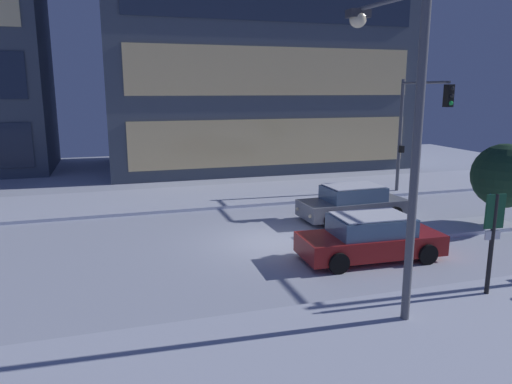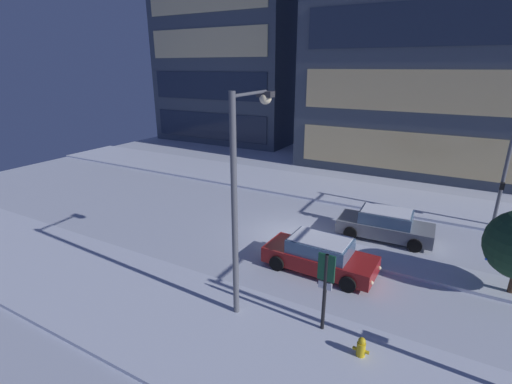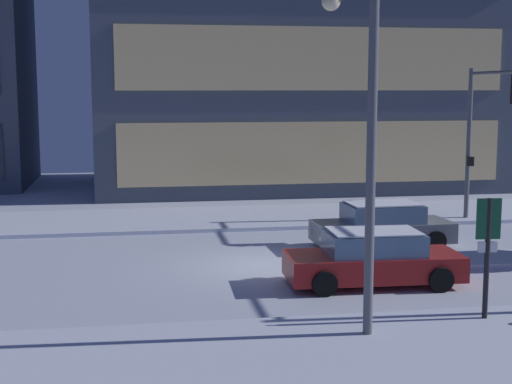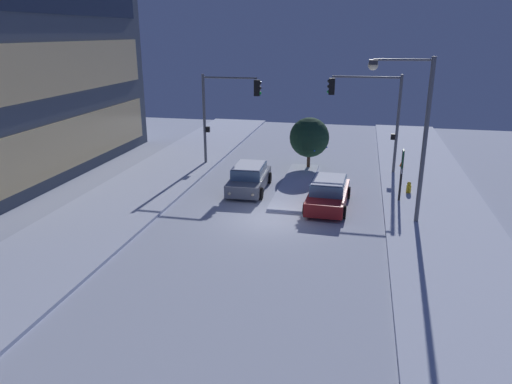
{
  "view_description": "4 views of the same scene",
  "coord_description": "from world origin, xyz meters",
  "px_view_note": "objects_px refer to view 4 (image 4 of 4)",
  "views": [
    {
      "loc": [
        -5.6,
        -15.81,
        5.45
      ],
      "look_at": [
        -0.37,
        1.2,
        1.65
      ],
      "focal_mm": 33.65,
      "sensor_mm": 36.0,
      "label": 1
    },
    {
      "loc": [
        6.67,
        -15.9,
        8.26
      ],
      "look_at": [
        -2.29,
        0.3,
        1.89
      ],
      "focal_mm": 25.7,
      "sensor_mm": 36.0,
      "label": 2
    },
    {
      "loc": [
        -3.94,
        -21.38,
        5.26
      ],
      "look_at": [
        -0.25,
        0.77,
        2.12
      ],
      "focal_mm": 52.63,
      "sensor_mm": 36.0,
      "label": 3
    },
    {
      "loc": [
        -21.33,
        -3.96,
        8.56
      ],
      "look_at": [
        -0.12,
        0.67,
        1.36
      ],
      "focal_mm": 33.92,
      "sensor_mm": 36.0,
      "label": 4
    }
  ],
  "objects_px": {
    "car_far": "(249,178)",
    "car_near": "(328,193)",
    "traffic_light_corner_far_right": "(226,104)",
    "street_lamp_arched": "(410,118)",
    "parking_info_sign": "(402,169)",
    "decorated_tree_median": "(309,137)",
    "fire_hydrant": "(409,189)",
    "traffic_light_corner_near_right": "(371,106)",
    "construction_cone": "(402,164)"
  },
  "relations": [
    {
      "from": "car_near",
      "to": "decorated_tree_median",
      "type": "bearing_deg",
      "value": 16.34
    },
    {
      "from": "traffic_light_corner_near_right",
      "to": "construction_cone",
      "type": "xyz_separation_m",
      "value": [
        1.6,
        -2.3,
        -3.96
      ]
    },
    {
      "from": "car_near",
      "to": "car_far",
      "type": "relative_size",
      "value": 1.02
    },
    {
      "from": "car_near",
      "to": "fire_hydrant",
      "type": "relative_size",
      "value": 6.28
    },
    {
      "from": "traffic_light_corner_far_right",
      "to": "decorated_tree_median",
      "type": "relative_size",
      "value": 1.77
    },
    {
      "from": "traffic_light_corner_near_right",
      "to": "parking_info_sign",
      "type": "distance_m",
      "value": 6.23
    },
    {
      "from": "fire_hydrant",
      "to": "construction_cone",
      "type": "bearing_deg",
      "value": -0.09
    },
    {
      "from": "traffic_light_corner_far_right",
      "to": "fire_hydrant",
      "type": "bearing_deg",
      "value": -18.93
    },
    {
      "from": "traffic_light_corner_near_right",
      "to": "street_lamp_arched",
      "type": "relative_size",
      "value": 0.81
    },
    {
      "from": "street_lamp_arched",
      "to": "traffic_light_corner_far_right",
      "type": "bearing_deg",
      "value": -42.76
    },
    {
      "from": "fire_hydrant",
      "to": "street_lamp_arched",
      "type": "bearing_deg",
      "value": 170.42
    },
    {
      "from": "traffic_light_corner_far_right",
      "to": "street_lamp_arched",
      "type": "relative_size",
      "value": 0.79
    },
    {
      "from": "fire_hydrant",
      "to": "decorated_tree_median",
      "type": "relative_size",
      "value": 0.23
    },
    {
      "from": "parking_info_sign",
      "to": "street_lamp_arched",
      "type": "bearing_deg",
      "value": 90.57
    },
    {
      "from": "fire_hydrant",
      "to": "decorated_tree_median",
      "type": "height_order",
      "value": "decorated_tree_median"
    },
    {
      "from": "car_far",
      "to": "street_lamp_arched",
      "type": "height_order",
      "value": "street_lamp_arched"
    },
    {
      "from": "traffic_light_corner_near_right",
      "to": "traffic_light_corner_far_right",
      "type": "bearing_deg",
      "value": 0.99
    },
    {
      "from": "car_near",
      "to": "construction_cone",
      "type": "xyz_separation_m",
      "value": [
        8.49,
        -4.22,
        -0.44
      ]
    },
    {
      "from": "fire_hydrant",
      "to": "car_near",
      "type": "bearing_deg",
      "value": 123.57
    },
    {
      "from": "parking_info_sign",
      "to": "construction_cone",
      "type": "bearing_deg",
      "value": -91.27
    },
    {
      "from": "traffic_light_corner_far_right",
      "to": "car_near",
      "type": "bearing_deg",
      "value": -42.78
    },
    {
      "from": "car_far",
      "to": "car_near",
      "type": "bearing_deg",
      "value": 66.32
    },
    {
      "from": "street_lamp_arched",
      "to": "construction_cone",
      "type": "relative_size",
      "value": 13.81
    },
    {
      "from": "traffic_light_corner_near_right",
      "to": "car_far",
      "type": "bearing_deg",
      "value": 37.99
    },
    {
      "from": "car_far",
      "to": "fire_hydrant",
      "type": "distance_m",
      "value": 8.85
    },
    {
      "from": "car_near",
      "to": "decorated_tree_median",
      "type": "distance_m",
      "value": 7.34
    },
    {
      "from": "traffic_light_corner_far_right",
      "to": "fire_hydrant",
      "type": "height_order",
      "value": "traffic_light_corner_far_right"
    },
    {
      "from": "decorated_tree_median",
      "to": "fire_hydrant",
      "type": "bearing_deg",
      "value": -124.91
    },
    {
      "from": "car_near",
      "to": "parking_info_sign",
      "type": "bearing_deg",
      "value": -66.84
    },
    {
      "from": "car_near",
      "to": "fire_hydrant",
      "type": "xyz_separation_m",
      "value": [
        2.79,
        -4.21,
        -0.35
      ]
    },
    {
      "from": "traffic_light_corner_near_right",
      "to": "parking_info_sign",
      "type": "xyz_separation_m",
      "value": [
        -5.49,
        -1.71,
        -2.41
      ]
    },
    {
      "from": "car_far",
      "to": "fire_hydrant",
      "type": "relative_size",
      "value": 6.14
    },
    {
      "from": "car_far",
      "to": "street_lamp_arched",
      "type": "distance_m",
      "value": 9.72
    },
    {
      "from": "parking_info_sign",
      "to": "decorated_tree_median",
      "type": "distance_m",
      "value": 7.78
    },
    {
      "from": "car_far",
      "to": "street_lamp_arched",
      "type": "xyz_separation_m",
      "value": [
        -3.4,
        -8.05,
        4.24
      ]
    },
    {
      "from": "traffic_light_corner_near_right",
      "to": "street_lamp_arched",
      "type": "distance_m",
      "value": 8.65
    },
    {
      "from": "car_near",
      "to": "car_far",
      "type": "bearing_deg",
      "value": 70.3
    },
    {
      "from": "decorated_tree_median",
      "to": "construction_cone",
      "type": "distance_m",
      "value": 6.46
    },
    {
      "from": "traffic_light_corner_near_right",
      "to": "parking_info_sign",
      "type": "bearing_deg",
      "value": 107.29
    },
    {
      "from": "street_lamp_arched",
      "to": "construction_cone",
      "type": "distance_m",
      "value": 11.13
    },
    {
      "from": "car_near",
      "to": "parking_info_sign",
      "type": "relative_size",
      "value": 1.69
    },
    {
      "from": "street_lamp_arched",
      "to": "fire_hydrant",
      "type": "relative_size",
      "value": 9.93
    },
    {
      "from": "parking_info_sign",
      "to": "construction_cone",
      "type": "height_order",
      "value": "parking_info_sign"
    },
    {
      "from": "parking_info_sign",
      "to": "construction_cone",
      "type": "relative_size",
      "value": 5.18
    },
    {
      "from": "fire_hydrant",
      "to": "car_far",
      "type": "bearing_deg",
      "value": 96.34
    },
    {
      "from": "parking_info_sign",
      "to": "decorated_tree_median",
      "type": "height_order",
      "value": "decorated_tree_median"
    },
    {
      "from": "traffic_light_corner_far_right",
      "to": "street_lamp_arched",
      "type": "bearing_deg",
      "value": -37.73
    },
    {
      "from": "traffic_light_corner_near_right",
      "to": "fire_hydrant",
      "type": "relative_size",
      "value": 8.08
    },
    {
      "from": "fire_hydrant",
      "to": "decorated_tree_median",
      "type": "bearing_deg",
      "value": 55.09
    },
    {
      "from": "traffic_light_corner_near_right",
      "to": "decorated_tree_median",
      "type": "bearing_deg",
      "value": -1.39
    }
  ]
}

